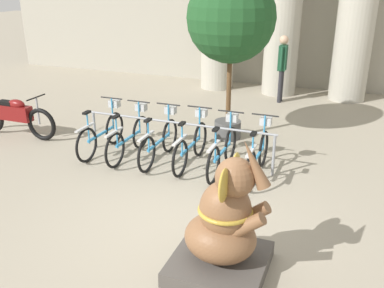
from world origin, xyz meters
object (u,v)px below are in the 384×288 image
at_px(bicycle_5, 258,155).
at_px(elephant_statue, 224,229).
at_px(bicycle_4, 223,150).
at_px(bicycle_0, 102,132).
at_px(person_pedestrian, 282,62).
at_px(bicycle_1, 129,137).
at_px(motorcycle, 15,116).
at_px(bicycle_2, 160,141).
at_px(potted_tree, 231,21).
at_px(bicycle_3, 191,144).

xyz_separation_m(bicycle_5, elephant_statue, (0.21, -2.69, 0.18)).
xyz_separation_m(bicycle_4, bicycle_5, (0.62, 0.02, 0.00)).
xyz_separation_m(bicycle_0, person_pedestrian, (2.62, 4.86, 0.69)).
relative_size(bicycle_0, bicycle_5, 1.00).
relative_size(bicycle_1, motorcycle, 0.80).
bearing_deg(bicycle_2, bicycle_1, -177.28).
bearing_deg(potted_tree, bicycle_5, -57.96).
bearing_deg(bicycle_4, bicycle_0, 179.62).
bearing_deg(potted_tree, bicycle_4, -76.22).
xyz_separation_m(bicycle_5, person_pedestrian, (-0.48, 4.86, 0.69)).
distance_m(motorcycle, person_pedestrian, 6.82).
relative_size(bicycle_0, potted_tree, 0.50).
relative_size(bicycle_2, bicycle_5, 1.00).
bearing_deg(bicycle_2, bicycle_4, -0.90).
distance_m(bicycle_2, motorcycle, 3.45).
height_order(elephant_statue, person_pedestrian, person_pedestrian).
height_order(bicycle_0, elephant_statue, elephant_statue).
height_order(bicycle_4, person_pedestrian, person_pedestrian).
distance_m(bicycle_0, bicycle_4, 2.48).
height_order(bicycle_4, bicycle_5, same).
bearing_deg(person_pedestrian, potted_tree, -99.56).
distance_m(bicycle_1, person_pedestrian, 5.32).
distance_m(bicycle_3, bicycle_5, 1.24).
bearing_deg(bicycle_3, person_pedestrian, 81.07).
bearing_deg(bicycle_2, potted_tree, 62.95).
distance_m(bicycle_0, motorcycle, 2.21).
xyz_separation_m(bicycle_3, person_pedestrian, (0.76, 4.82, 0.69)).
height_order(bicycle_0, bicycle_3, same).
bearing_deg(bicycle_1, bicycle_5, 0.58).
xyz_separation_m(bicycle_0, motorcycle, (-2.20, 0.07, 0.06)).
relative_size(bicycle_1, person_pedestrian, 0.93).
bearing_deg(potted_tree, person_pedestrian, 80.44).
bearing_deg(person_pedestrian, motorcycle, -135.23).
xyz_separation_m(bicycle_3, elephant_statue, (1.45, -2.73, 0.18)).
distance_m(bicycle_4, bicycle_5, 0.62).
xyz_separation_m(bicycle_2, elephant_statue, (2.07, -2.69, 0.18)).
relative_size(bicycle_0, bicycle_4, 1.00).
bearing_deg(potted_tree, elephant_statue, -74.02).
bearing_deg(bicycle_4, bicycle_1, -179.69).
relative_size(bicycle_3, bicycle_4, 1.00).
bearing_deg(motorcycle, bicycle_2, -1.19).
distance_m(bicycle_2, bicycle_5, 1.86).
relative_size(bicycle_0, motorcycle, 0.80).
relative_size(bicycle_4, potted_tree, 0.50).
relative_size(bicycle_1, potted_tree, 0.50).
xyz_separation_m(bicycle_2, bicycle_3, (0.62, 0.04, 0.00)).
distance_m(bicycle_2, elephant_statue, 3.40).
relative_size(bicycle_4, elephant_statue, 0.97).
relative_size(bicycle_0, bicycle_2, 1.00).
distance_m(person_pedestrian, potted_tree, 3.53).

